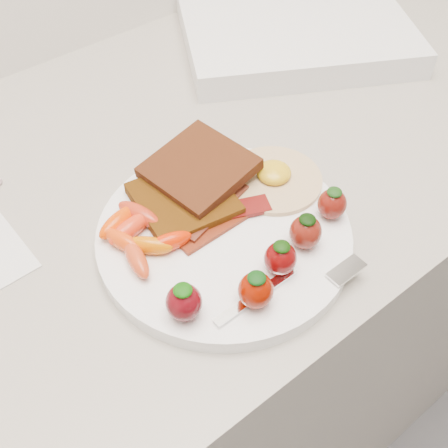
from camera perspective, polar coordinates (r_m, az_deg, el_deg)
counter at (r=1.04m, az=-5.63°, el=-13.60°), size 2.00×0.60×0.90m
plate at (r=0.60m, az=0.00°, el=-1.21°), size 0.27×0.27×0.02m
toast_lower at (r=0.61m, az=-4.11°, el=2.46°), size 0.11×0.11×0.01m
toast_upper at (r=0.63m, az=-2.56°, el=5.70°), size 0.12×0.12×0.02m
fried_egg at (r=0.64m, az=5.09°, el=4.72°), size 0.13×0.13×0.02m
bacon_strips at (r=0.60m, az=-0.52°, el=0.90°), size 0.12×0.07×0.01m
baby_carrots at (r=0.58m, az=-8.84°, el=-1.06°), size 0.08×0.11×0.02m
strawberries at (r=0.54m, az=4.72°, el=-3.45°), size 0.23×0.07×0.04m
fork at (r=0.55m, az=7.54°, el=-6.03°), size 0.16×0.05×0.00m
appliance at (r=0.91m, az=7.18°, el=19.00°), size 0.42×0.40×0.04m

